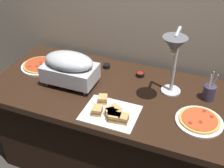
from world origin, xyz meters
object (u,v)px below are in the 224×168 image
chafing_dish (70,67)px  pizza_plate_front (199,120)px  pizza_plate_center (40,65)px  sauce_cup_near (140,74)px  sandwich_platter (111,113)px  heat_lamp (174,51)px  utensil_holder (209,92)px  sauce_cup_far (107,66)px

chafing_dish → pizza_plate_front: 0.95m
pizza_plate_center → sauce_cup_near: same height
pizza_plate_front → sandwich_platter: (-0.54, -0.14, 0.01)m
sandwich_platter → sauce_cup_near: sandwich_platter is taller
heat_lamp → utensil_holder: bearing=26.6°
sauce_cup_far → utensil_holder: (0.81, -0.13, 0.04)m
pizza_plate_front → heat_lamp: bearing=149.8°
chafing_dish → utensil_holder: chafing_dish is taller
chafing_dish → heat_lamp: heat_lamp is taller
utensil_holder → sandwich_platter: bearing=-144.3°
chafing_dish → utensil_holder: (0.97, 0.18, -0.09)m
chafing_dish → pizza_plate_front: (0.94, -0.08, -0.13)m
heat_lamp → pizza_plate_center: heat_lamp is taller
heat_lamp → sauce_cup_near: bearing=137.7°
chafing_dish → sauce_cup_far: size_ratio=6.69×
sauce_cup_near → utensil_holder: utensil_holder is taller
heat_lamp → utensil_holder: size_ratio=2.31×
chafing_dish → heat_lamp: size_ratio=0.77×
chafing_dish → pizza_plate_center: size_ratio=1.29×
sauce_cup_far → utensil_holder: bearing=-9.2°
sauce_cup_far → pizza_plate_center: bearing=-160.6°
chafing_dish → sandwich_platter: bearing=-28.9°
pizza_plate_center → utensil_holder: bearing=2.3°
sandwich_platter → pizza_plate_center: bearing=155.3°
pizza_plate_front → pizza_plate_center: bearing=170.8°
pizza_plate_center → sandwich_platter: bearing=-24.7°
sandwich_platter → heat_lamp: bearing=42.1°
pizza_plate_center → sauce_cup_near: 0.82m
pizza_plate_center → sauce_cup_far: (0.52, 0.18, 0.00)m
utensil_holder → pizza_plate_center: bearing=-177.7°
chafing_dish → sandwich_platter: chafing_dish is taller
sauce_cup_far → utensil_holder: utensil_holder is taller
pizza_plate_front → sandwich_platter: sandwich_platter is taller
sandwich_platter → sauce_cup_near: size_ratio=5.49×
chafing_dish → sauce_cup_far: chafing_dish is taller
sandwich_platter → utensil_holder: bearing=35.7°
pizza_plate_center → sauce_cup_far: same height
sauce_cup_far → chafing_dish: bearing=-117.2°
sandwich_platter → sauce_cup_near: 0.51m
heat_lamp → utensil_holder: heat_lamp is taller
heat_lamp → sauce_cup_far: heat_lamp is taller
sauce_cup_near → utensil_holder: 0.53m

